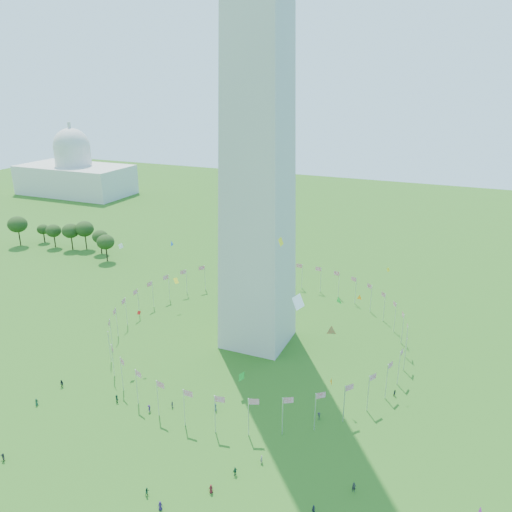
# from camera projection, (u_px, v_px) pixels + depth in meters

# --- Properties ---
(ground) EXTENTS (600.00, 600.00, 0.00)m
(ground) POSITION_uv_depth(u_px,v_px,m) (159.00, 456.00, 97.42)
(ground) COLOR #215213
(ground) RESTS_ON ground
(washington_monument) EXTENTS (16.80, 16.80, 169.00)m
(washington_monument) POSITION_uv_depth(u_px,v_px,m) (258.00, 9.00, 112.39)
(washington_monument) COLOR beige
(washington_monument) RESTS_ON ground
(flag_ring) EXTENTS (80.24, 80.24, 9.00)m
(flag_ring) POSITION_uv_depth(u_px,v_px,m) (258.00, 326.00, 139.28)
(flag_ring) COLOR silver
(flag_ring) RESTS_ON ground
(capitol_building) EXTENTS (70.00, 35.00, 46.00)m
(capitol_building) POSITION_uv_depth(u_px,v_px,m) (73.00, 157.00, 311.87)
(capitol_building) COLOR beige
(capitol_building) RESTS_ON ground
(crowd) EXTENTS (88.07, 76.81, 1.93)m
(crowd) POSITION_uv_depth(u_px,v_px,m) (189.00, 461.00, 95.05)
(crowd) COLOR #242424
(crowd) RESTS_ON ground
(kites_aloft) EXTENTS (89.03, 76.35, 41.36)m
(kites_aloft) POSITION_uv_depth(u_px,v_px,m) (266.00, 320.00, 109.52)
(kites_aloft) COLOR green
(kites_aloft) RESTS_ON ground
(tree_line_west) EXTENTS (56.04, 16.19, 12.94)m
(tree_line_west) POSITION_uv_depth(u_px,v_px,m) (66.00, 237.00, 212.90)
(tree_line_west) COLOR #284818
(tree_line_west) RESTS_ON ground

